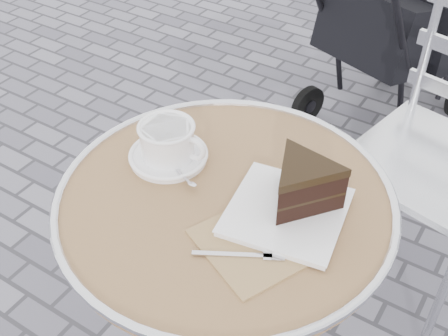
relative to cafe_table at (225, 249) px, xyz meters
The scene contains 4 objects.
cafe_table is the anchor object (origin of this frame).
cappuccino_set 0.27m from the cafe_table, 167.82° to the left, with size 0.20×0.17×0.09m.
cake_plate_set 0.27m from the cafe_table, 15.65° to the left, with size 0.28×0.37×0.12m.
baby_stroller 1.57m from the cafe_table, 92.02° to the left, with size 0.74×1.08×1.04m.
Camera 1 is at (0.46, -0.72, 1.54)m, focal length 45.00 mm.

